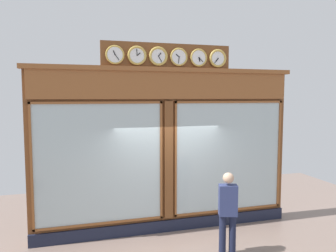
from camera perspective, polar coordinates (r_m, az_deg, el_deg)
The scene contains 2 objects.
shop_facade at distance 7.75m, azimuth -0.25°, elevation -3.90°, with size 6.30×0.42×4.40m.
pedestrian at distance 6.87m, azimuth 10.38°, elevation -14.17°, with size 0.41×0.32×1.69m.
Camera 1 is at (2.08, 7.24, 3.19)m, focal length 34.99 mm.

